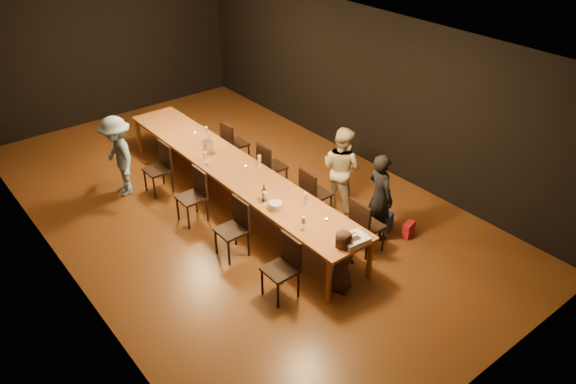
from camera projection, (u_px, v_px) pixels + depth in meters
ground at (235, 203)px, 9.98m from camera, size 10.00×10.00×0.00m
room_shell at (229, 93)px, 8.89m from camera, size 6.04×10.04×3.02m
table at (233, 169)px, 9.61m from camera, size 0.90×6.00×0.75m
chair_right_0 at (368, 225)px, 8.59m from camera, size 0.42×0.42×0.93m
chair_right_1 at (316, 193)px, 9.39m from camera, size 0.42×0.42×0.93m
chair_right_2 at (273, 166)px, 10.19m from camera, size 0.42×0.42×0.93m
chair_right_3 at (236, 143)px, 10.99m from camera, size 0.42×0.42×0.93m
chair_left_0 at (280, 269)px, 7.68m from camera, size 0.42×0.42×0.93m
chair_left_1 at (231, 230)px, 8.48m from camera, size 0.42×0.42×0.93m
chair_left_2 at (191, 197)px, 9.28m from camera, size 0.42×0.42×0.93m
chair_left_3 at (157, 169)px, 10.08m from camera, size 0.42×0.42×0.93m
woman_birthday at (380, 197)px, 8.79m from camera, size 0.44×0.59×1.47m
woman_tan at (342, 168)px, 9.53m from camera, size 0.70×0.82×1.50m
man_blue at (118, 156)px, 9.90m from camera, size 0.65×1.02×1.50m
child at (342, 261)px, 7.80m from camera, size 0.56×0.46×0.99m
gift_bag_red at (408, 230)px, 9.07m from camera, size 0.24×0.16×0.26m
gift_bag_blue at (386, 222)px, 9.22m from camera, size 0.28×0.23×0.30m
birthday_cake at (354, 240)px, 7.71m from camera, size 0.41×0.34×0.09m
plate_stack at (276, 206)px, 8.42m from camera, size 0.23×0.23×0.12m
champagne_bottle at (264, 192)px, 8.57m from camera, size 0.08×0.08×0.30m
ice_bucket at (208, 147)px, 10.00m from camera, size 0.24×0.24×0.21m
wineglass_0 at (303, 223)px, 7.95m from camera, size 0.06×0.06×0.21m
wineglass_1 at (306, 199)px, 8.50m from camera, size 0.06×0.06×0.21m
wineglass_2 at (265, 198)px, 8.53m from camera, size 0.06×0.06×0.21m
wineglass_3 at (259, 161)px, 9.54m from camera, size 0.06×0.06×0.21m
wineglass_4 at (205, 157)px, 9.65m from camera, size 0.06×0.06×0.21m
wineglass_5 at (206, 132)px, 10.51m from camera, size 0.06×0.06×0.21m
tealight_near at (326, 220)px, 8.18m from camera, size 0.05×0.05×0.03m
tealight_mid at (246, 167)px, 9.55m from camera, size 0.05×0.05×0.03m
tealight_far at (195, 133)px, 10.67m from camera, size 0.05×0.05×0.03m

